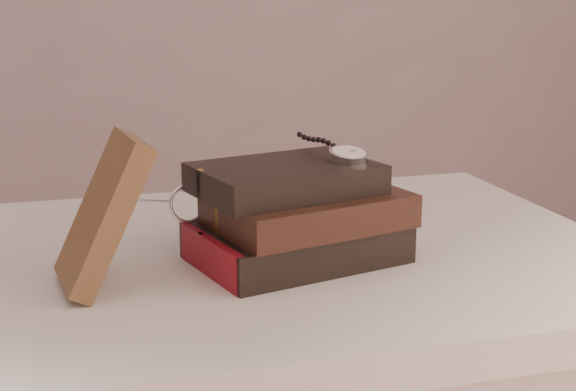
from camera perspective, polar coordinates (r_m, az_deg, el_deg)
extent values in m
cube|color=beige|center=(0.96, -6.51, -5.22)|extent=(1.00, 0.60, 0.04)
cube|color=white|center=(0.98, -6.41, -8.52)|extent=(0.88, 0.49, 0.08)
cube|color=black|center=(0.93, 0.60, -3.23)|extent=(0.25, 0.20, 0.04)
cube|color=beige|center=(0.93, 0.74, -3.20)|extent=(0.24, 0.19, 0.03)
cube|color=gold|center=(0.90, -5.98, -3.86)|extent=(0.01, 0.01, 0.04)
cube|color=maroon|center=(0.88, -5.32, -4.26)|extent=(0.04, 0.14, 0.04)
cube|color=black|center=(0.92, 1.42, -0.94)|extent=(0.23, 0.19, 0.04)
cube|color=beige|center=(0.92, 1.56, -0.92)|extent=(0.22, 0.17, 0.03)
cube|color=gold|center=(0.89, -4.77, -1.48)|extent=(0.01, 0.01, 0.04)
cube|color=black|center=(0.91, -0.18, 1.19)|extent=(0.22, 0.17, 0.03)
cube|color=beige|center=(0.91, -0.03, 1.21)|extent=(0.21, 0.16, 0.02)
cube|color=gold|center=(0.89, -6.00, 0.75)|extent=(0.01, 0.01, 0.03)
cube|color=#452D1A|center=(0.85, -12.54, -1.16)|extent=(0.10, 0.11, 0.16)
cylinder|color=silver|center=(0.92, 4.20, 2.74)|extent=(0.06, 0.06, 0.02)
cylinder|color=white|center=(0.92, 4.20, 2.99)|extent=(0.05, 0.04, 0.01)
torus|color=silver|center=(0.92, 4.20, 2.96)|extent=(0.05, 0.05, 0.01)
cylinder|color=silver|center=(0.94, 3.30, 3.02)|extent=(0.01, 0.01, 0.01)
cube|color=black|center=(0.93, 4.01, 3.10)|extent=(0.00, 0.01, 0.00)
cube|color=black|center=(0.92, 4.44, 3.07)|extent=(0.01, 0.00, 0.00)
sphere|color=black|center=(0.95, 3.15, 3.41)|extent=(0.01, 0.01, 0.01)
sphere|color=black|center=(0.96, 2.79, 3.62)|extent=(0.01, 0.01, 0.01)
sphere|color=black|center=(0.97, 2.44, 3.77)|extent=(0.01, 0.01, 0.01)
sphere|color=black|center=(0.98, 2.10, 3.84)|extent=(0.01, 0.01, 0.01)
sphere|color=black|center=(0.99, 1.76, 3.87)|extent=(0.01, 0.01, 0.01)
sphere|color=black|center=(1.00, 1.43, 3.91)|extent=(0.01, 0.01, 0.01)
sphere|color=black|center=(1.01, 1.11, 4.03)|extent=(0.01, 0.01, 0.01)
sphere|color=black|center=(1.03, 0.80, 4.21)|extent=(0.01, 0.01, 0.01)
torus|color=silver|center=(0.93, -6.90, -0.56)|extent=(0.05, 0.02, 0.04)
torus|color=silver|center=(0.95, -4.28, -0.19)|extent=(0.05, 0.02, 0.04)
cylinder|color=silver|center=(0.94, -5.58, -0.22)|extent=(0.01, 0.01, 0.00)
cylinder|color=silver|center=(0.97, -9.14, -0.37)|extent=(0.03, 0.10, 0.02)
cylinder|color=silver|center=(1.00, -4.50, 0.26)|extent=(0.03, 0.10, 0.02)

